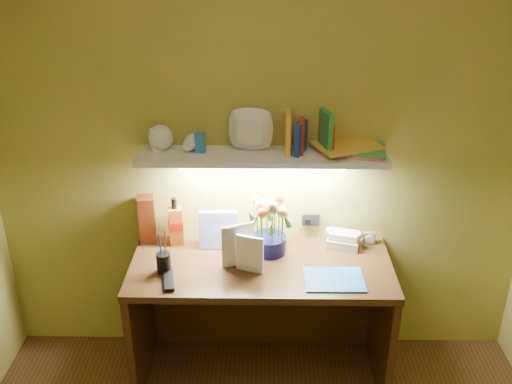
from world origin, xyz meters
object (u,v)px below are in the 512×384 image
flower_bouquet (270,225)px  desk_clock (369,238)px  whisky_bottle (175,221)px  desk (261,321)px  telephone (344,238)px

flower_bouquet → desk_clock: size_ratio=4.77×
whisky_bottle → desk: bearing=-24.5°
desk → telephone: bearing=23.7°
flower_bouquet → telephone: flower_bouquet is taller
desk → telephone: (0.46, 0.20, 0.43)m
whisky_bottle → flower_bouquet: bearing=-9.0°
desk → flower_bouquet: bearing=72.2°
desk → whisky_bottle: size_ratio=4.96×
desk → telephone: 0.66m
desk → desk_clock: size_ratio=20.07×
flower_bouquet → desk_clock: (0.57, 0.10, -0.13)m
desk → whisky_bottle: 0.74m
flower_bouquet → desk_clock: 0.59m
flower_bouquet → whisky_bottle: (-0.53, 0.08, -0.03)m
telephone → desk_clock: (0.15, 0.03, -0.02)m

